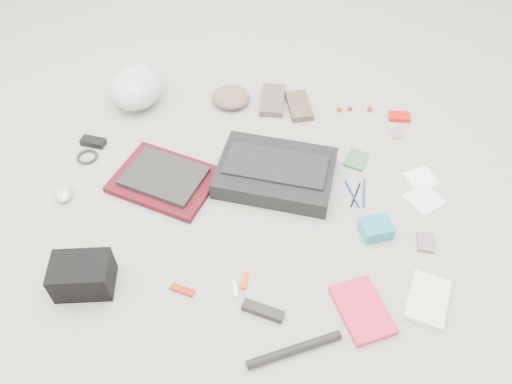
{
  "coord_description": "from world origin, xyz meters",
  "views": [
    {
      "loc": [
        0.05,
        -1.29,
        1.53
      ],
      "look_at": [
        0.0,
        0.0,
        0.05
      ],
      "focal_mm": 35.0,
      "sensor_mm": 36.0,
      "label": 1
    }
  ],
  "objects_px": {
    "messenger_bag": "(276,173)",
    "bike_helmet": "(136,86)",
    "accordion_wallet": "(376,228)",
    "book_red": "(362,310)",
    "camera_bag": "(83,275)",
    "laptop": "(164,176)"
  },
  "relations": [
    {
      "from": "bike_helmet",
      "to": "accordion_wallet",
      "type": "bearing_deg",
      "value": -31.42
    },
    {
      "from": "bike_helmet",
      "to": "book_red",
      "type": "bearing_deg",
      "value": -44.12
    },
    {
      "from": "messenger_bag",
      "to": "camera_bag",
      "type": "distance_m",
      "value": 0.84
    },
    {
      "from": "messenger_bag",
      "to": "accordion_wallet",
      "type": "relative_size",
      "value": 4.18
    },
    {
      "from": "camera_bag",
      "to": "accordion_wallet",
      "type": "bearing_deg",
      "value": 9.19
    },
    {
      "from": "accordion_wallet",
      "to": "laptop",
      "type": "bearing_deg",
      "value": 148.48
    },
    {
      "from": "messenger_bag",
      "to": "laptop",
      "type": "xyz_separation_m",
      "value": [
        -0.46,
        -0.04,
        -0.0
      ]
    },
    {
      "from": "laptop",
      "to": "book_red",
      "type": "relative_size",
      "value": 1.39
    },
    {
      "from": "messenger_bag",
      "to": "bike_helmet",
      "type": "xyz_separation_m",
      "value": [
        -0.66,
        0.49,
        0.05
      ]
    },
    {
      "from": "bike_helmet",
      "to": "accordion_wallet",
      "type": "height_order",
      "value": "bike_helmet"
    },
    {
      "from": "messenger_bag",
      "to": "laptop",
      "type": "distance_m",
      "value": 0.46
    },
    {
      "from": "book_red",
      "to": "messenger_bag",
      "type": "bearing_deg",
      "value": 95.84
    },
    {
      "from": "messenger_bag",
      "to": "accordion_wallet",
      "type": "bearing_deg",
      "value": -23.42
    },
    {
      "from": "laptop",
      "to": "camera_bag",
      "type": "bearing_deg",
      "value": -89.85
    },
    {
      "from": "accordion_wallet",
      "to": "messenger_bag",
      "type": "bearing_deg",
      "value": 129.08
    },
    {
      "from": "laptop",
      "to": "camera_bag",
      "type": "height_order",
      "value": "camera_bag"
    },
    {
      "from": "book_red",
      "to": "bike_helmet",
      "type": "bearing_deg",
      "value": 110.85
    },
    {
      "from": "camera_bag",
      "to": "book_red",
      "type": "height_order",
      "value": "camera_bag"
    },
    {
      "from": "camera_bag",
      "to": "accordion_wallet",
      "type": "relative_size",
      "value": 1.77
    },
    {
      "from": "messenger_bag",
      "to": "laptop",
      "type": "height_order",
      "value": "messenger_bag"
    },
    {
      "from": "bike_helmet",
      "to": "messenger_bag",
      "type": "bearing_deg",
      "value": -32.02
    },
    {
      "from": "messenger_bag",
      "to": "bike_helmet",
      "type": "height_order",
      "value": "bike_helmet"
    }
  ]
}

